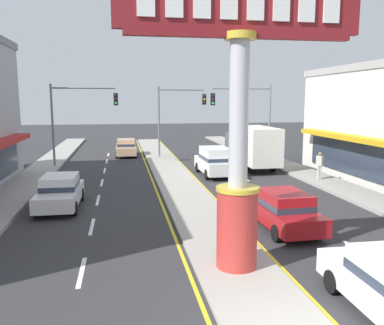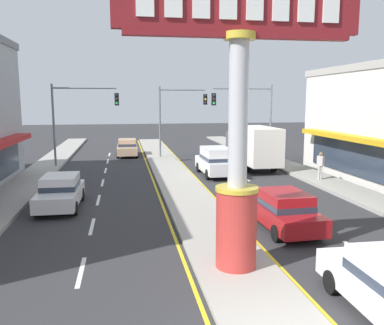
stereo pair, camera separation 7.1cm
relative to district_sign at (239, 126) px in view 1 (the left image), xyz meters
name	(u,v)px [view 1 (the left image)]	position (x,y,z in m)	size (l,w,h in m)	color
median_strip	(175,179)	(0.00, 13.88, -4.23)	(2.47, 52.00, 0.14)	#A39E93
sidewalk_left	(17,191)	(-8.97, 11.88, -4.21)	(2.26, 60.00, 0.18)	#9E9B93
sidewalk_right	(322,180)	(8.97, 11.88, -4.21)	(2.26, 60.00, 0.18)	#9E9B93
lane_markings	(178,185)	(0.00, 12.53, -4.30)	(9.21, 52.00, 0.01)	silver
district_sign	(239,126)	(0.00, 0.00, 0.00)	(6.90, 1.25, 8.18)	#B7332D
traffic_light_left_side	(77,111)	(-6.47, 19.92, -0.05)	(4.86, 0.46, 6.20)	slate
traffic_light_right_side	(248,110)	(6.47, 19.24, -0.05)	(4.86, 0.46, 6.20)	slate
traffic_light_median_far	(176,110)	(1.44, 23.85, -0.11)	(4.20, 0.46, 6.20)	slate
sedan_near_right_lane	(283,210)	(2.89, 3.45, -3.51)	(1.96, 4.36, 1.53)	maroon
box_truck_far_right_lane	(252,146)	(6.22, 17.41, -2.61)	(2.35, 6.95, 3.12)	#4C5156
sedan_near_left_lane	(126,147)	(-2.89, 25.70, -3.51)	(1.87, 4.32, 1.53)	tan
suv_mid_left_lane	(215,161)	(2.89, 15.05, -3.32)	(2.05, 4.64, 1.90)	white
sedan_kerb_right	(60,191)	(-6.19, 8.28, -3.51)	(1.89, 4.33, 1.53)	white
pedestrian_far_side	(320,164)	(8.71, 11.76, -3.16)	(0.39, 0.46, 1.69)	#B7B2AD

